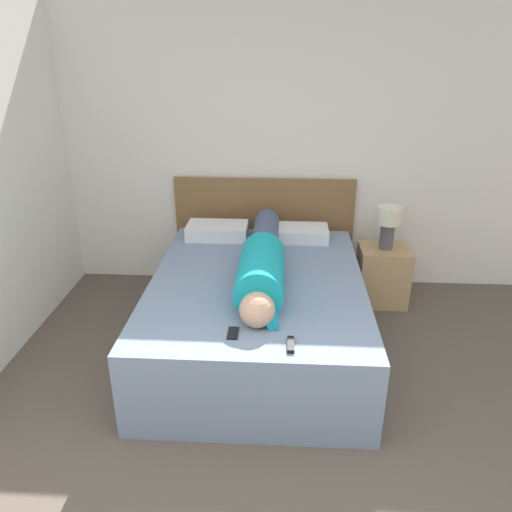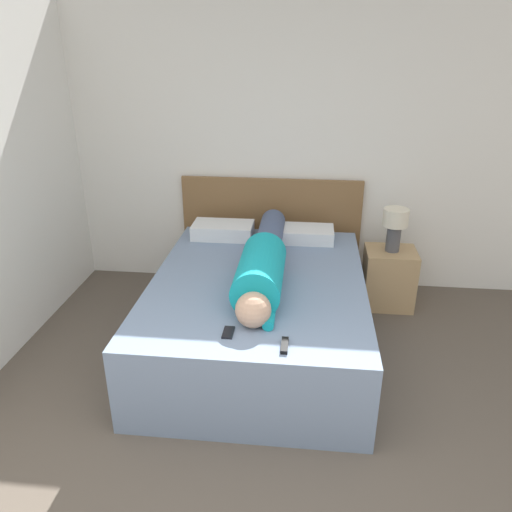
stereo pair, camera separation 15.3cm
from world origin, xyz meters
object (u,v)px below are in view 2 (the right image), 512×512
Objects in this scene: pillow_second at (304,234)px; cell_phone at (228,332)px; pillow_near_headboard at (223,230)px; bed at (258,314)px; nightstand at (389,278)px; person_lying at (263,263)px; tv_remote at (285,345)px; table_lamp at (395,224)px.

cell_phone is at bearing -105.18° from pillow_second.
pillow_near_headboard reaches higher than pillow_second.
bed is 3.93× the size of nightstand.
person_lying is 0.94m from pillow_near_headboard.
pillow_second is at bearing 179.43° from nightstand.
person_lying is at bearing 103.71° from tv_remote.
table_lamp is at bearing 180.00° from nightstand.
person_lying is (-1.04, -0.82, -0.04)m from table_lamp.
person_lying is at bearing -28.89° from bed.
person_lying is at bearing 79.24° from cell_phone.
bed is at bearing -111.71° from pillow_second.
table_lamp reaches higher than pillow_second.
bed is 0.94m from pillow_second.
bed is 3.89× the size of pillow_near_headboard.
nightstand is (1.08, 0.80, -0.03)m from bed.
pillow_near_headboard reaches higher than tv_remote.
nightstand is 0.85m from pillow_second.
pillow_second is at bearing 179.43° from table_lamp.
nightstand is 3.50× the size of tv_remote.
cell_phone is at bearing -127.29° from table_lamp.
cell_phone is at bearing -127.29° from nightstand.
cell_phone is (-1.18, -1.55, 0.33)m from nightstand.
nightstand is at bearing 52.71° from cell_phone.
pillow_near_headboard reaches higher than bed.
bed is 4.10× the size of pillow_second.
cell_phone is at bearing -100.76° from person_lying.
pillow_second is 3.87× the size of cell_phone.
nightstand is 1.04× the size of pillow_second.
pillow_near_headboard is at bearing 100.74° from cell_phone.
table_lamp reaches higher than cell_phone.
person_lying reaches higher than pillow_second.
nightstand is at bearing -0.29° from pillow_near_headboard.
cell_phone is (-0.42, -1.56, -0.05)m from pillow_second.
pillow_near_headboard is at bearing 180.00° from pillow_second.
tv_remote is 0.36m from cell_phone.
table_lamp is 1.33m from person_lying.
person_lying is 13.40× the size of cell_phone.
pillow_near_headboard is 1.79m from tv_remote.
pillow_second is (-0.76, 0.01, -0.12)m from table_lamp.
tv_remote is (-0.08, -1.67, -0.04)m from pillow_second.
tv_remote is at bearing -116.71° from table_lamp.
tv_remote reaches higher than nightstand.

